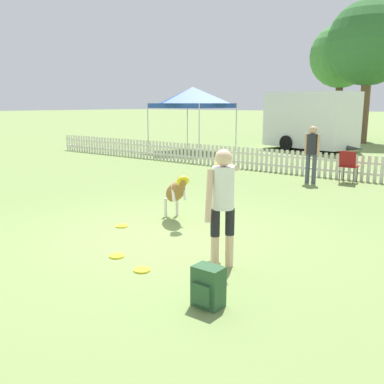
# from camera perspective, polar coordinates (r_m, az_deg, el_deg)

# --- Properties ---
(ground_plane) EXTENTS (240.00, 240.00, 0.00)m
(ground_plane) POSITION_cam_1_polar(r_m,az_deg,el_deg) (6.89, -4.21, -5.95)
(ground_plane) COLOR olive
(handler_person) EXTENTS (0.69, 0.97, 1.54)m
(handler_person) POSITION_cam_1_polar(r_m,az_deg,el_deg) (5.42, 4.10, -0.37)
(handler_person) COLOR beige
(handler_person) RESTS_ON ground_plane
(leaping_dog) EXTENTS (1.07, 0.82, 0.91)m
(leaping_dog) POSITION_cam_1_polar(r_m,az_deg,el_deg) (7.64, -2.17, 0.04)
(leaping_dog) COLOR olive
(leaping_dog) RESTS_ON ground_plane
(frisbee_near_handler) EXTENTS (0.21, 0.21, 0.02)m
(frisbee_near_handler) POSITION_cam_1_polar(r_m,az_deg,el_deg) (7.50, -9.33, -4.49)
(frisbee_near_handler) COLOR yellow
(frisbee_near_handler) RESTS_ON ground_plane
(frisbee_near_dog) EXTENTS (0.21, 0.21, 0.02)m
(frisbee_near_dog) POSITION_cam_1_polar(r_m,az_deg,el_deg) (6.08, -9.98, -8.40)
(frisbee_near_dog) COLOR yellow
(frisbee_near_dog) RESTS_ON ground_plane
(frisbee_midfield) EXTENTS (0.21, 0.21, 0.02)m
(frisbee_midfield) POSITION_cam_1_polar(r_m,az_deg,el_deg) (5.56, -6.66, -10.28)
(frisbee_midfield) COLOR yellow
(frisbee_midfield) RESTS_ON ground_plane
(backpack_on_grass) EXTENTS (0.31, 0.26, 0.44)m
(backpack_on_grass) POSITION_cam_1_polar(r_m,az_deg,el_deg) (4.56, 2.14, -12.52)
(backpack_on_grass) COLOR #2D5633
(backpack_on_grass) RESTS_ON ground_plane
(picket_fence) EXTENTS (24.23, 0.04, 0.71)m
(picket_fence) POSITION_cam_1_polar(r_m,az_deg,el_deg) (12.91, 17.37, 3.46)
(picket_fence) COLOR silver
(picket_fence) RESTS_ON ground_plane
(folding_chair_blue_left) EXTENTS (0.44, 0.46, 0.87)m
(folding_chair_blue_left) POSITION_cam_1_polar(r_m,az_deg,el_deg) (12.12, 20.12, 3.56)
(folding_chair_blue_left) COLOR #333338
(folding_chair_blue_left) RESTS_ON ground_plane
(canopy_tent_main) EXTENTS (2.83, 2.83, 2.80)m
(canopy_tent_main) POSITION_cam_1_polar(r_m,az_deg,el_deg) (19.05, 0.09, 12.49)
(canopy_tent_main) COLOR silver
(canopy_tent_main) RESTS_ON ground_plane
(spectator_standing) EXTENTS (0.42, 0.27, 1.52)m
(spectator_standing) POSITION_cam_1_polar(r_m,az_deg,el_deg) (11.72, 15.70, 5.51)
(spectator_standing) COLOR #474C5B
(spectator_standing) RESTS_ON ground_plane
(equipment_trailer) EXTENTS (4.85, 2.92, 2.59)m
(equipment_trailer) POSITION_cam_1_polar(r_m,az_deg,el_deg) (20.37, 15.50, 9.24)
(equipment_trailer) COLOR white
(equipment_trailer) RESTS_ON ground_plane
(tree_left_grove) EXTENTS (4.31, 4.31, 7.32)m
(tree_left_grove) POSITION_cam_1_polar(r_m,az_deg,el_deg) (24.98, 22.58, 17.82)
(tree_left_grove) COLOR brown
(tree_left_grove) RESTS_ON ground_plane
(tree_right_grove) EXTENTS (3.63, 3.63, 6.61)m
(tree_right_grove) POSITION_cam_1_polar(r_m,az_deg,el_deg) (27.37, 19.31, 16.67)
(tree_right_grove) COLOR #4C3823
(tree_right_grove) RESTS_ON ground_plane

